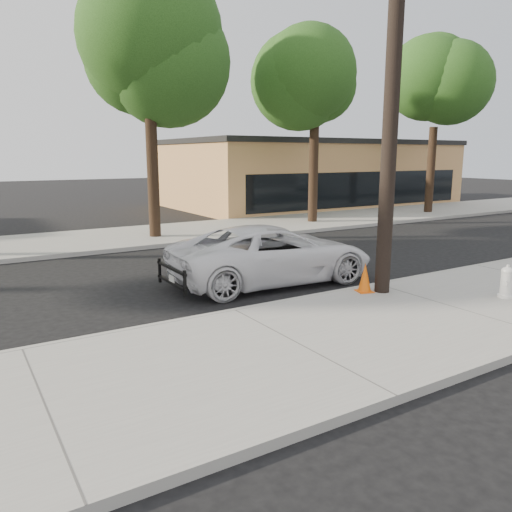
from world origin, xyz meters
The scene contains 12 objects.
ground centered at (0.00, 0.00, 0.00)m, with size 120.00×120.00×0.00m, color black.
near_sidewalk centered at (0.00, -4.30, 0.07)m, with size 90.00×4.40×0.15m, color gray.
far_sidewalk centered at (0.00, 8.50, 0.07)m, with size 90.00×5.00×0.15m, color gray.
curb_near centered at (0.00, -2.10, 0.07)m, with size 90.00×0.12×0.16m, color #9E9B93.
building_main centered at (16.00, 16.00, 2.00)m, with size 18.00×10.00×4.00m, color tan.
utility_pole centered at (3.60, -2.70, 4.70)m, with size 1.40×0.34×9.00m.
tree_c centered at (2.22, 7.64, 6.91)m, with size 4.96×4.80×9.55m.
tree_d centered at (10.20, 7.95, 6.37)m, with size 4.50×4.35×8.75m.
tree_e centered at (18.21, 7.74, 6.70)m, with size 4.80×4.65×9.25m.
police_cruiser centered at (2.25, -0.13, 0.75)m, with size 2.48×5.38×1.50m, color white.
fire_hydrant centered at (5.58, -4.51, 0.49)m, with size 0.38×0.34×0.70m.
traffic_cone centered at (3.24, -2.50, 0.48)m, with size 0.43×0.43×0.68m.
Camera 1 is at (-4.78, -10.70, 3.27)m, focal length 35.00 mm.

